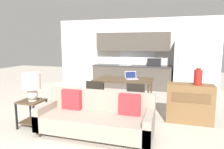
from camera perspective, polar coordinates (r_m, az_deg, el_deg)
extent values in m
plane|color=beige|center=(3.99, -7.03, -16.83)|extent=(20.00, 20.00, 0.00)
cube|color=silver|center=(8.07, 6.08, 6.08)|extent=(6.40, 0.06, 2.70)
cube|color=white|center=(7.99, 7.17, 8.17)|extent=(1.38, 0.01, 1.09)
cube|color=#4C443D|center=(7.83, 5.51, -0.76)|extent=(3.00, 0.62, 0.86)
cube|color=#38383A|center=(7.77, 5.56, 2.51)|extent=(3.03, 0.65, 0.04)
cube|color=#B2B5B7|center=(7.77, 3.78, 2.69)|extent=(0.48, 0.36, 0.01)
cylinder|color=#B7BABC|center=(7.92, 4.07, 3.67)|extent=(0.02, 0.02, 0.24)
cube|color=#4C443D|center=(7.86, 5.86, 9.30)|extent=(2.85, 0.34, 0.70)
cube|color=black|center=(7.59, 11.98, 3.43)|extent=(0.48, 0.36, 0.28)
cube|color=#B7BABC|center=(7.58, 20.25, 2.16)|extent=(0.82, 0.70, 1.84)
cylinder|color=silver|center=(7.20, 18.52, 2.66)|extent=(0.02, 0.02, 0.83)
cube|color=brown|center=(5.46, 3.32, -1.50)|extent=(1.56, 0.89, 0.04)
cylinder|color=brown|center=(5.39, -5.19, -5.84)|extent=(0.05, 0.05, 0.73)
cylinder|color=brown|center=(5.05, 10.30, -6.95)|extent=(0.05, 0.05, 0.73)
cylinder|color=brown|center=(6.09, -2.50, -4.10)|extent=(0.05, 0.05, 0.73)
cylinder|color=brown|center=(5.80, 11.15, -4.93)|extent=(0.05, 0.05, 0.73)
cylinder|color=#3D2D1E|center=(4.13, -19.95, -15.66)|extent=(0.05, 0.05, 0.10)
cylinder|color=#3D2D1E|center=(3.44, 9.34, -20.38)|extent=(0.05, 0.05, 0.10)
cylinder|color=#3D2D1E|center=(4.61, -15.13, -12.78)|extent=(0.05, 0.05, 0.10)
cylinder|color=#3D2D1E|center=(4.01, 10.55, -15.99)|extent=(0.05, 0.05, 0.10)
cube|color=gray|center=(3.86, -4.98, -13.64)|extent=(2.16, 0.80, 0.31)
cube|color=gray|center=(4.08, -3.30, -9.37)|extent=(2.16, 0.14, 0.71)
cube|color=gray|center=(4.29, -17.90, -10.71)|extent=(0.14, 0.80, 0.45)
cube|color=gray|center=(3.61, 10.60, -14.18)|extent=(0.14, 0.80, 0.45)
cube|color=red|center=(4.14, -11.45, -7.02)|extent=(0.40, 0.13, 0.40)
cube|color=red|center=(3.75, 5.05, -8.55)|extent=(0.40, 0.13, 0.40)
cube|color=brown|center=(4.47, -22.04, -7.08)|extent=(0.46, 0.46, 0.03)
cube|color=brown|center=(4.60, -21.73, -12.19)|extent=(0.41, 0.41, 0.02)
cube|color=black|center=(4.53, -25.63, -10.82)|extent=(0.03, 0.03, 0.53)
cube|color=black|center=(4.27, -21.35, -11.74)|extent=(0.03, 0.03, 0.53)
cube|color=black|center=(4.83, -22.26, -9.40)|extent=(0.03, 0.03, 0.53)
cube|color=black|center=(4.59, -18.09, -10.14)|extent=(0.03, 0.03, 0.53)
cylinder|color=silver|center=(4.44, -21.75, -6.85)|extent=(0.16, 0.16, 0.02)
sphere|color=silver|center=(4.40, -21.84, -5.28)|extent=(0.23, 0.23, 0.23)
cylinder|color=beige|center=(4.35, -22.05, -1.74)|extent=(0.36, 0.36, 0.32)
cube|color=brown|center=(4.74, 21.26, -7.67)|extent=(0.97, 0.40, 0.86)
cube|color=brown|center=(4.50, 21.59, -6.29)|extent=(0.78, 0.01, 0.21)
cylinder|color=maroon|center=(4.58, 23.37, -0.78)|extent=(0.17, 0.17, 0.32)
cylinder|color=maroon|center=(4.56, 23.50, 1.45)|extent=(0.09, 0.09, 0.04)
cube|color=black|center=(4.69, 7.10, -6.96)|extent=(0.42, 0.42, 0.04)
cube|color=black|center=(4.45, 6.75, -5.04)|extent=(0.40, 0.03, 0.38)
cylinder|color=black|center=(4.89, 9.36, -9.24)|extent=(0.03, 0.03, 0.44)
cylinder|color=black|center=(4.94, 5.40, -8.98)|extent=(0.03, 0.03, 0.44)
cylinder|color=black|center=(4.57, 8.83, -10.52)|extent=(0.03, 0.03, 0.44)
cylinder|color=black|center=(4.63, 4.59, -10.22)|extent=(0.03, 0.03, 0.44)
cube|color=black|center=(4.97, -4.35, -6.02)|extent=(0.43, 0.43, 0.04)
cube|color=black|center=(4.74, -5.14, -4.16)|extent=(0.40, 0.04, 0.38)
cylinder|color=black|center=(5.14, -1.89, -8.25)|extent=(0.03, 0.03, 0.44)
cylinder|color=black|center=(5.24, -5.49, -7.94)|extent=(0.03, 0.03, 0.44)
cylinder|color=black|center=(4.83, -3.04, -9.38)|extent=(0.03, 0.03, 0.44)
cylinder|color=black|center=(4.94, -6.85, -9.02)|extent=(0.03, 0.03, 0.44)
cube|color=#B7BABC|center=(5.46, 5.65, -1.22)|extent=(0.39, 0.34, 0.02)
cube|color=#B7BABC|center=(5.55, 5.30, -0.09)|extent=(0.31, 0.20, 0.20)
cube|color=navy|center=(5.55, 5.33, -0.10)|extent=(0.27, 0.17, 0.17)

